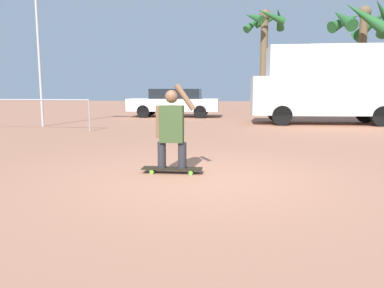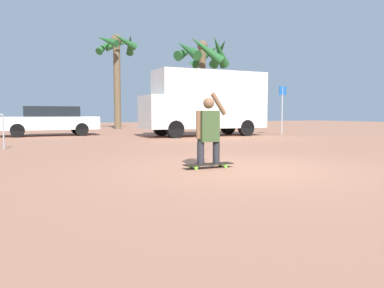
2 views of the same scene
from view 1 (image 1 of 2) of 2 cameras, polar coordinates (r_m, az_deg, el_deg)
ground_plane at (r=5.97m, az=1.91°, el=-5.24°), size 80.00×80.00×0.00m
skateboard at (r=6.33m, az=-3.05°, el=-3.79°), size 1.01×0.26×0.09m
person_skateboarder at (r=6.22m, az=-3.11°, el=2.78°), size 0.67×0.22×1.41m
camper_van at (r=16.28m, az=20.39°, el=8.76°), size 6.04×2.00×3.10m
parked_car_white at (r=19.33m, az=-2.72°, el=6.40°), size 4.59×1.72×1.43m
palm_tree_near_van at (r=24.77m, az=24.95°, el=16.16°), size 3.99×4.13×6.42m
palm_tree_center_background at (r=26.11m, az=11.02°, el=16.27°), size 2.92×2.97×6.64m
flagpole at (r=15.48m, az=-22.17°, el=14.48°), size 0.90×0.12×5.64m
plaza_railing_segment at (r=13.98m, az=-23.40°, el=5.59°), size 4.19×0.05×1.08m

